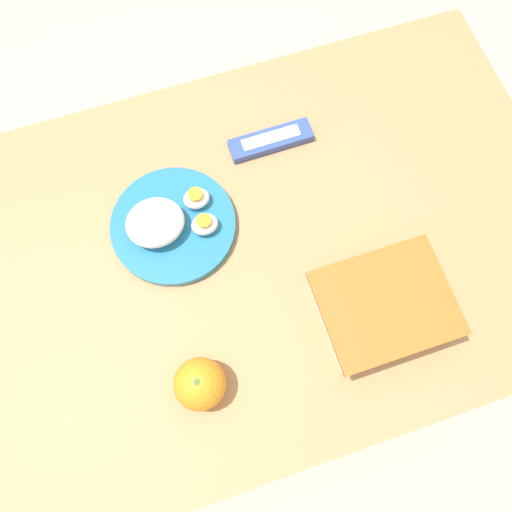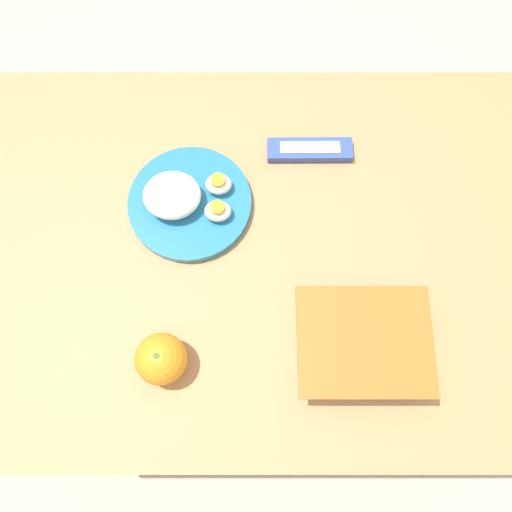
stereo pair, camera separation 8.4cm
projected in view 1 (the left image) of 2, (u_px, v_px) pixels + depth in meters
The scene contains 6 objects.
ground_plane at pixel (252, 326), 1.60m from camera, with size 10.00×10.00×0.00m, color #B2A899.
table at pixel (249, 269), 1.00m from camera, with size 1.17×0.74×0.76m.
food_container at pixel (381, 308), 0.81m from camera, with size 0.21×0.17×0.07m.
orange_fruit at pixel (200, 384), 0.77m from camera, with size 0.08×0.08×0.08m.
rice_plate at pixel (170, 223), 0.87m from camera, with size 0.22×0.22×0.07m.
candy_bar at pixel (271, 140), 0.94m from camera, with size 0.16×0.04×0.02m.
Camera 1 is at (0.08, 0.28, 1.59)m, focal length 35.00 mm.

